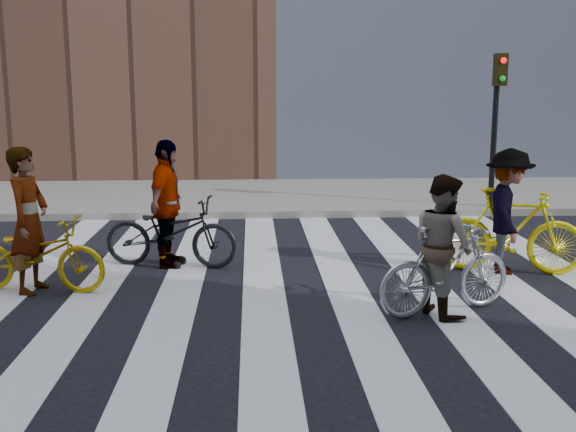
{
  "coord_description": "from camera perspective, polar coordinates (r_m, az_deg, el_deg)",
  "views": [
    {
      "loc": [
        -0.7,
        -8.53,
        2.61
      ],
      "look_at": [
        -0.21,
        0.3,
        0.94
      ],
      "focal_mm": 42.0,
      "sensor_mm": 36.0,
      "label": 1
    }
  ],
  "objects": [
    {
      "name": "sidewalk_far",
      "position": [
        16.24,
        -0.64,
        1.71
      ],
      "size": [
        100.0,
        5.0,
        0.15
      ],
      "primitive_type": "cube",
      "color": "gray",
      "rests_on": "ground"
    },
    {
      "name": "rider_right",
      "position": [
        10.06,
        18.13,
        0.35
      ],
      "size": [
        0.96,
        1.3,
        1.8
      ],
      "primitive_type": "imported",
      "rotation": [
        0.0,
        0.0,
        1.29
      ],
      "color": "slate",
      "rests_on": "ground"
    },
    {
      "name": "rider_rear",
      "position": [
        10.06,
        -10.24,
        1.0
      ],
      "size": [
        0.67,
        1.18,
        1.9
      ],
      "primitive_type": "imported",
      "rotation": [
        0.0,
        0.0,
        1.38
      ],
      "color": "slate",
      "rests_on": "ground"
    },
    {
      "name": "bike_yellow_left",
      "position": [
        9.36,
        -20.62,
        -3.07
      ],
      "size": [
        1.97,
        0.97,
        0.99
      ],
      "primitive_type": "imported",
      "rotation": [
        0.0,
        0.0,
        1.4
      ],
      "color": "gold",
      "rests_on": "ground"
    },
    {
      "name": "bike_dark_rear",
      "position": [
        10.13,
        -9.88,
        -1.34
      ],
      "size": [
        2.1,
        1.07,
        1.05
      ],
      "primitive_type": "imported",
      "rotation": [
        0.0,
        0.0,
        1.38
      ],
      "color": "black",
      "rests_on": "ground"
    },
    {
      "name": "ground",
      "position": [
        8.95,
        1.48,
        -6.28
      ],
      "size": [
        100.0,
        100.0,
        0.0
      ],
      "primitive_type": "plane",
      "color": "black",
      "rests_on": "ground"
    },
    {
      "name": "bike_yellow_right",
      "position": [
        10.13,
        18.3,
        -1.21
      ],
      "size": [
        2.13,
        1.13,
        1.23
      ],
      "primitive_type": "imported",
      "rotation": [
        0.0,
        0.0,
        1.29
      ],
      "color": "#FFEF0E",
      "rests_on": "ground"
    },
    {
      "name": "zebra_crosswalk",
      "position": [
        8.95,
        1.48,
        -6.24
      ],
      "size": [
        8.25,
        10.0,
        0.01
      ],
      "color": "silver",
      "rests_on": "ground"
    },
    {
      "name": "traffic_signal",
      "position": [
        14.76,
        17.28,
        8.93
      ],
      "size": [
        0.22,
        0.42,
        3.33
      ],
      "color": "black",
      "rests_on": "ground"
    },
    {
      "name": "rider_mid",
      "position": [
        8.02,
        12.99,
        -2.41
      ],
      "size": [
        0.86,
        0.97,
        1.66
      ],
      "primitive_type": "imported",
      "rotation": [
        0.0,
        0.0,
        1.92
      ],
      "color": "slate",
      "rests_on": "ground"
    },
    {
      "name": "bike_silver_mid",
      "position": [
        8.11,
        13.24,
        -4.41
      ],
      "size": [
        1.86,
        1.08,
        1.08
      ],
      "primitive_type": "imported",
      "rotation": [
        0.0,
        0.0,
        1.92
      ],
      "color": "#9EA0A7",
      "rests_on": "ground"
    },
    {
      "name": "rider_left",
      "position": [
        9.28,
        -21.1,
        -0.35
      ],
      "size": [
        0.57,
        0.76,
        1.9
      ],
      "primitive_type": "imported",
      "rotation": [
        0.0,
        0.0,
        1.4
      ],
      "color": "slate",
      "rests_on": "ground"
    }
  ]
}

